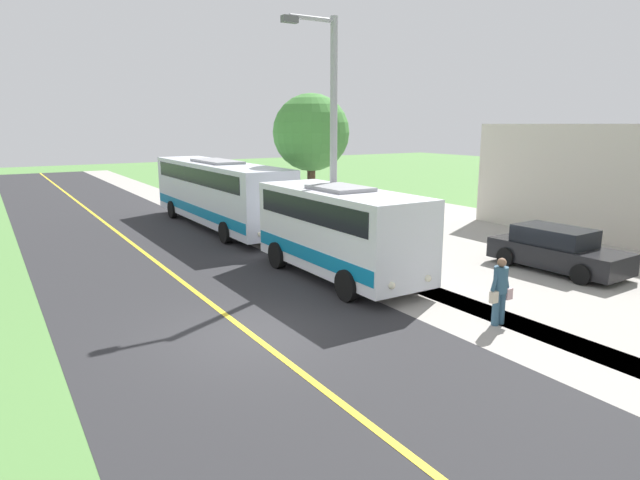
% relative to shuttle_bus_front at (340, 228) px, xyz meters
% --- Properties ---
extents(ground_plane, '(120.00, 120.00, 0.00)m').
position_rel_shuttle_bus_front_xyz_m(ground_plane, '(4.45, 2.93, -1.61)').
color(ground_plane, '#548442').
extents(road_surface, '(8.00, 100.00, 0.01)m').
position_rel_shuttle_bus_front_xyz_m(road_surface, '(4.45, 2.93, -1.61)').
color(road_surface, '#28282B').
rests_on(road_surface, ground).
extents(sidewalk, '(2.40, 100.00, 0.01)m').
position_rel_shuttle_bus_front_xyz_m(sidewalk, '(-0.75, 2.93, -1.61)').
color(sidewalk, '#9E9991').
rests_on(sidewalk, ground).
extents(road_centre_line, '(0.16, 100.00, 0.00)m').
position_rel_shuttle_bus_front_xyz_m(road_centre_line, '(4.45, 2.93, -1.60)').
color(road_centre_line, gold).
rests_on(road_centre_line, ground).
extents(shuttle_bus_front, '(2.56, 6.84, 2.94)m').
position_rel_shuttle_bus_front_xyz_m(shuttle_bus_front, '(0.00, 0.00, 0.00)').
color(shuttle_bus_front, white).
rests_on(shuttle_bus_front, ground).
extents(transit_bus_rear, '(2.57, 11.73, 3.17)m').
position_rel_shuttle_bus_front_xyz_m(transit_bus_rear, '(-0.01, -10.29, 0.13)').
color(transit_bus_rear, silver).
rests_on(transit_bus_rear, ground).
extents(pedestrian_with_bags, '(0.72, 0.34, 1.68)m').
position_rel_shuttle_bus_front_xyz_m(pedestrian_with_bags, '(-0.96, 5.53, -0.71)').
color(pedestrian_with_bags, '#335972').
rests_on(pedestrian_with_bags, ground).
extents(street_light_pole, '(1.97, 0.24, 8.14)m').
position_rel_shuttle_bus_front_xyz_m(street_light_pole, '(-0.42, -1.20, 2.87)').
color(street_light_pole, '#9E9EA3').
rests_on(street_light_pole, ground).
extents(parked_car_near, '(2.16, 4.47, 1.45)m').
position_rel_shuttle_bus_front_xyz_m(parked_car_near, '(-6.66, 3.14, -0.93)').
color(parked_car_near, black).
rests_on(parked_car_near, ground).
extents(tree_curbside, '(3.34, 3.34, 6.13)m').
position_rel_shuttle_bus_front_xyz_m(tree_curbside, '(-2.95, -6.60, 2.82)').
color(tree_curbside, '#4C3826').
rests_on(tree_curbside, ground).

